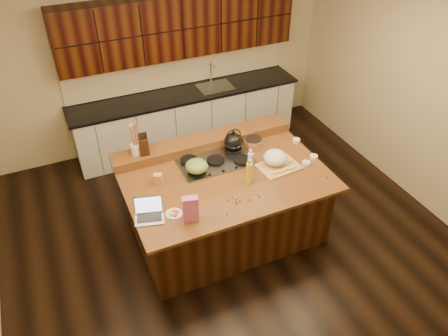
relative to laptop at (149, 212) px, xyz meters
name	(u,v)px	position (x,y,z in m)	size (l,w,h in m)	color
room	(226,146)	(1.03, 0.31, 0.37)	(5.52, 5.02, 2.72)	black
island	(226,204)	(1.03, 0.31, -0.51)	(2.40, 1.60, 0.92)	black
back_ledge	(204,142)	(1.03, 1.01, 0.00)	(2.40, 0.30, 0.12)	black
cooktop	(216,161)	(1.03, 0.61, -0.04)	(0.92, 0.52, 0.05)	gray
back_counter	(185,89)	(1.33, 2.53, 0.01)	(3.70, 0.66, 2.40)	silver
kettle	(233,141)	(1.33, 0.74, 0.09)	(0.23, 0.23, 0.21)	black
green_bowl	(197,166)	(0.73, 0.48, 0.06)	(0.27, 0.27, 0.15)	olive
laptop	(149,212)	(0.00, 0.00, 0.00)	(0.36, 0.31, 0.21)	#B7B7BC
oil_bottle	(249,173)	(1.22, 0.08, 0.08)	(0.07, 0.07, 0.27)	yellow
vinegar_bottle	(250,162)	(1.33, 0.28, 0.07)	(0.06, 0.06, 0.25)	silver
wooden_tray	(276,160)	(1.67, 0.24, 0.03)	(0.51, 0.41, 0.20)	tan
ramekin_a	(314,157)	(2.18, 0.17, -0.03)	(0.10, 0.10, 0.04)	white
ramekin_b	(306,163)	(2.02, 0.10, -0.03)	(0.10, 0.10, 0.04)	white
ramekin_c	(296,141)	(2.18, 0.59, -0.03)	(0.10, 0.10, 0.04)	white
strainer_bowl	(253,143)	(1.62, 0.74, -0.01)	(0.24, 0.24, 0.09)	#996B3F
kitchen_timer	(325,176)	(2.08, -0.22, -0.02)	(0.08, 0.08, 0.07)	silver
pink_bag	(190,209)	(0.39, -0.23, 0.09)	(0.16, 0.09, 0.30)	#CF61A0
candy_plate	(174,214)	(0.25, -0.08, -0.05)	(0.18, 0.18, 0.01)	white
package_box	(158,179)	(0.25, 0.49, 0.01)	(0.10, 0.07, 0.13)	#DA984D
utensil_crock	(136,149)	(0.15, 1.01, 0.13)	(0.12, 0.12, 0.14)	white
knife_block	(143,145)	(0.24, 1.01, 0.17)	(0.11, 0.18, 0.22)	black
gumdrop_0	(237,204)	(0.93, -0.21, -0.05)	(0.02, 0.02, 0.02)	red
gumdrop_1	(236,202)	(0.93, -0.17, -0.05)	(0.02, 0.02, 0.02)	#198C26
gumdrop_2	(259,196)	(1.21, -0.20, -0.05)	(0.02, 0.02, 0.02)	red
gumdrop_3	(250,200)	(1.09, -0.21, -0.05)	(0.02, 0.02, 0.02)	#198C26
gumdrop_4	(227,200)	(0.86, -0.11, -0.05)	(0.02, 0.02, 0.02)	red
gumdrop_5	(227,214)	(0.76, -0.31, -0.05)	(0.02, 0.02, 0.02)	#198C26
gumdrop_6	(240,201)	(0.98, -0.19, -0.05)	(0.02, 0.02, 0.02)	red
gumdrop_7	(253,191)	(1.19, -0.09, -0.05)	(0.02, 0.02, 0.02)	#198C26
gumdrop_8	(232,197)	(0.93, -0.08, -0.05)	(0.02, 0.02, 0.02)	red
gumdrop_9	(255,193)	(1.19, -0.14, -0.05)	(0.02, 0.02, 0.02)	#198C26
gumdrop_10	(237,199)	(0.96, -0.14, -0.05)	(0.02, 0.02, 0.02)	red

